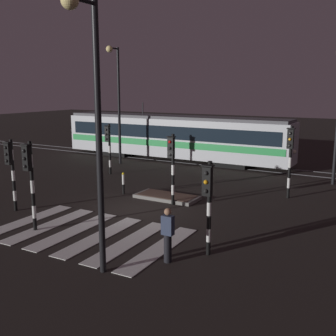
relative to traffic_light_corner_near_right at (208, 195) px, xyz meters
name	(u,v)px	position (x,y,z in m)	size (l,w,h in m)	color
ground_plane	(139,210)	(-4.63, 3.04, -2.00)	(120.00, 120.00, 0.00)	black
rail_near	(231,168)	(-4.63, 13.91, -1.99)	(80.00, 0.12, 0.03)	#59595E
rail_far	(238,164)	(-4.63, 15.34, -1.99)	(80.00, 0.12, 0.03)	#59595E
crosswalk_zebra	(87,233)	(-4.63, -0.37, -1.99)	(6.90, 4.55, 0.02)	silver
traffic_island	(167,197)	(-4.48, 5.21, -1.91)	(3.05, 1.39, 0.18)	slate
traffic_light_corner_near_right	(208,195)	(0.00, 0.00, 0.00)	(0.36, 0.42, 3.04)	black
traffic_light_corner_far_left	(109,141)	(-10.32, 8.22, 0.04)	(0.36, 0.42, 3.09)	black
traffic_light_corner_far_right	(290,151)	(0.53, 8.13, 0.30)	(0.36, 0.42, 3.48)	black
traffic_light_kerb_mid_left	(30,173)	(-6.54, -1.17, 0.22)	(0.36, 0.42, 3.36)	black
traffic_light_corner_near_left	(11,164)	(-9.20, 0.17, 0.05)	(0.36, 0.42, 3.12)	black
traffic_light_median_centre	(172,159)	(-3.74, 4.38, 0.13)	(0.36, 0.42, 3.23)	black
street_lamp_trackside_left	(117,92)	(-11.91, 11.27, 2.95)	(0.44, 1.21, 7.90)	black
street_lamp_near_kerb	(92,108)	(-2.14, -2.78, 2.72)	(0.44, 1.21, 7.49)	black
tram	(173,136)	(-9.43, 14.62, -0.25)	(17.54, 2.58, 4.15)	silver
pedestrian_waiting_at_kerb	(168,235)	(-0.84, -1.03, -1.12)	(0.36, 0.24, 1.71)	black
bollard_island_edge	(123,183)	(-6.79, 4.85, -1.44)	(0.12, 0.12, 1.11)	black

